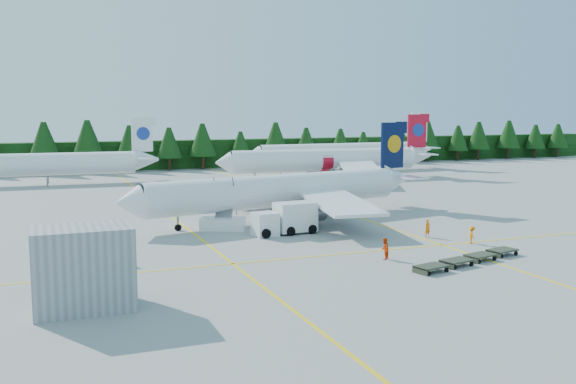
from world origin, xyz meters
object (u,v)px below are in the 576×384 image
object	(u,v)px
airliner_red	(321,161)
service_truck	(285,219)
airstairs	(223,220)
airliner_navy	(272,192)

from	to	relation	value
airliner_red	service_truck	distance (m)	50.65
airliner_red	airstairs	xyz separation A→B (m)	(-29.10, -39.57, -2.59)
airliner_navy	airliner_red	xyz separation A→B (m)	(22.59, 36.62, 0.24)
airstairs	service_truck	bearing A→B (deg)	-20.97
airliner_navy	airstairs	xyz separation A→B (m)	(-6.50, -2.95, -2.35)
airliner_red	airstairs	size ratio (longest dim) A/B	5.67
airliner_navy	airliner_red	bearing A→B (deg)	47.10
airliner_red	airstairs	world-z (taller)	airliner_red
airliner_red	airliner_navy	bearing A→B (deg)	-118.34
airliner_navy	service_truck	bearing A→B (deg)	-112.25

